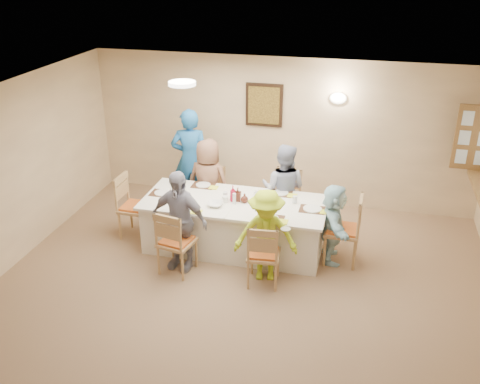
% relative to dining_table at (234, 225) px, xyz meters
% --- Properties ---
extents(ground, '(7.00, 7.00, 0.00)m').
position_rel_dining_table_xyz_m(ground, '(0.35, -1.68, -0.38)').
color(ground, '#9A6F4E').
extents(room_walls, '(7.00, 7.00, 7.00)m').
position_rel_dining_table_xyz_m(room_walls, '(0.35, -1.68, 1.13)').
color(room_walls, tan).
rests_on(room_walls, ground).
extents(wall_picture, '(0.62, 0.05, 0.72)m').
position_rel_dining_table_xyz_m(wall_picture, '(0.05, 1.78, 1.32)').
color(wall_picture, black).
rests_on(wall_picture, room_walls).
extents(wall_sconce, '(0.26, 0.09, 0.18)m').
position_rel_dining_table_xyz_m(wall_sconce, '(1.25, 1.76, 1.52)').
color(wall_sconce, white).
rests_on(wall_sconce, room_walls).
extents(ceiling_light, '(0.36, 0.36, 0.05)m').
position_rel_dining_table_xyz_m(ceiling_light, '(-0.65, -0.18, 2.09)').
color(ceiling_light, white).
rests_on(ceiling_light, room_walls).
extents(shutter_door, '(0.55, 0.04, 1.00)m').
position_rel_dining_table_xyz_m(shutter_door, '(3.30, 1.48, 1.12)').
color(shutter_door, olive).
rests_on(shutter_door, room_walls).
extents(dining_table, '(2.64, 1.12, 0.76)m').
position_rel_dining_table_xyz_m(dining_table, '(0.00, 0.00, 0.00)').
color(dining_table, white).
rests_on(dining_table, ground).
extents(chair_back_left, '(0.44, 0.44, 0.88)m').
position_rel_dining_table_xyz_m(chair_back_left, '(-0.60, 0.80, 0.06)').
color(chair_back_left, tan).
rests_on(chair_back_left, ground).
extents(chair_back_right, '(0.52, 0.52, 0.94)m').
position_rel_dining_table_xyz_m(chair_back_right, '(0.60, 0.80, 0.09)').
color(chair_back_right, tan).
rests_on(chair_back_right, ground).
extents(chair_front_left, '(0.53, 0.53, 0.95)m').
position_rel_dining_table_xyz_m(chair_front_left, '(-0.60, -0.80, 0.09)').
color(chair_front_left, tan).
rests_on(chair_front_left, ground).
extents(chair_front_right, '(0.47, 0.47, 0.91)m').
position_rel_dining_table_xyz_m(chair_front_right, '(0.60, -0.80, 0.07)').
color(chair_front_right, tan).
rests_on(chair_front_right, ground).
extents(chair_left_end, '(0.48, 0.48, 0.99)m').
position_rel_dining_table_xyz_m(chair_left_end, '(-1.55, 0.00, 0.11)').
color(chair_left_end, tan).
rests_on(chair_left_end, ground).
extents(chair_right_end, '(0.50, 0.50, 1.02)m').
position_rel_dining_table_xyz_m(chair_right_end, '(1.55, 0.00, 0.13)').
color(chair_right_end, tan).
rests_on(chair_right_end, ground).
extents(diner_back_left, '(0.81, 0.63, 1.41)m').
position_rel_dining_table_xyz_m(diner_back_left, '(-0.60, 0.68, 0.33)').
color(diner_back_left, brown).
rests_on(diner_back_left, ground).
extents(diner_back_right, '(0.81, 0.69, 1.44)m').
position_rel_dining_table_xyz_m(diner_back_right, '(0.60, 0.68, 0.34)').
color(diner_back_right, '#959CBB').
rests_on(diner_back_right, ground).
extents(diner_front_left, '(0.97, 0.65, 1.44)m').
position_rel_dining_table_xyz_m(diner_front_left, '(-0.60, -0.68, 0.34)').
color(diner_front_left, '#908E9F').
rests_on(diner_front_left, ground).
extents(diner_front_right, '(0.98, 0.74, 1.29)m').
position_rel_dining_table_xyz_m(diner_front_right, '(0.60, -0.68, 0.27)').
color(diner_front_right, '#B3D222').
rests_on(diner_front_right, ground).
extents(diner_right_end, '(1.19, 0.70, 1.16)m').
position_rel_dining_table_xyz_m(diner_right_end, '(1.42, 0.00, 0.20)').
color(diner_right_end, '#BEEEF9').
rests_on(diner_right_end, ground).
extents(caregiver, '(0.81, 0.68, 1.74)m').
position_rel_dining_table_xyz_m(caregiver, '(-1.05, 1.15, 0.49)').
color(caregiver, '#216AB5').
rests_on(caregiver, ground).
extents(placemat_fl, '(0.34, 0.25, 0.01)m').
position_rel_dining_table_xyz_m(placemat_fl, '(-0.60, -0.42, 0.38)').
color(placemat_fl, '#472B19').
rests_on(placemat_fl, dining_table).
extents(plate_fl, '(0.25, 0.25, 0.02)m').
position_rel_dining_table_xyz_m(plate_fl, '(-0.60, -0.42, 0.39)').
color(plate_fl, white).
rests_on(plate_fl, dining_table).
extents(napkin_fl, '(0.15, 0.15, 0.01)m').
position_rel_dining_table_xyz_m(napkin_fl, '(-0.42, -0.47, 0.39)').
color(napkin_fl, '#F0F533').
rests_on(napkin_fl, dining_table).
extents(placemat_fr, '(0.38, 0.28, 0.01)m').
position_rel_dining_table_xyz_m(placemat_fr, '(0.60, -0.42, 0.38)').
color(placemat_fr, '#472B19').
rests_on(placemat_fr, dining_table).
extents(plate_fr, '(0.24, 0.24, 0.01)m').
position_rel_dining_table_xyz_m(plate_fr, '(0.60, -0.42, 0.39)').
color(plate_fr, white).
rests_on(plate_fr, dining_table).
extents(napkin_fr, '(0.14, 0.14, 0.01)m').
position_rel_dining_table_xyz_m(napkin_fr, '(0.78, -0.47, 0.39)').
color(napkin_fr, '#F0F533').
rests_on(napkin_fr, dining_table).
extents(placemat_bl, '(0.35, 0.26, 0.01)m').
position_rel_dining_table_xyz_m(placemat_bl, '(-0.60, 0.42, 0.38)').
color(placemat_bl, '#472B19').
rests_on(placemat_bl, dining_table).
extents(plate_bl, '(0.23, 0.23, 0.01)m').
position_rel_dining_table_xyz_m(plate_bl, '(-0.60, 0.42, 0.39)').
color(plate_bl, white).
rests_on(plate_bl, dining_table).
extents(napkin_bl, '(0.13, 0.13, 0.01)m').
position_rel_dining_table_xyz_m(napkin_bl, '(-0.42, 0.37, 0.39)').
color(napkin_bl, '#F0F533').
rests_on(napkin_bl, dining_table).
extents(placemat_br, '(0.34, 0.25, 0.01)m').
position_rel_dining_table_xyz_m(placemat_br, '(0.60, 0.42, 0.38)').
color(placemat_br, '#472B19').
rests_on(placemat_br, dining_table).
extents(plate_br, '(0.23, 0.23, 0.01)m').
position_rel_dining_table_xyz_m(plate_br, '(0.60, 0.42, 0.39)').
color(plate_br, white).
rests_on(plate_br, dining_table).
extents(napkin_br, '(0.14, 0.14, 0.01)m').
position_rel_dining_table_xyz_m(napkin_br, '(0.78, 0.37, 0.39)').
color(napkin_br, '#F0F533').
rests_on(napkin_br, dining_table).
extents(placemat_le, '(0.35, 0.26, 0.01)m').
position_rel_dining_table_xyz_m(placemat_le, '(-1.10, 0.00, 0.38)').
color(placemat_le, '#472B19').
rests_on(placemat_le, dining_table).
extents(plate_le, '(0.24, 0.24, 0.01)m').
position_rel_dining_table_xyz_m(plate_le, '(-1.10, 0.00, 0.39)').
color(plate_le, white).
rests_on(plate_le, dining_table).
extents(napkin_le, '(0.13, 0.13, 0.01)m').
position_rel_dining_table_xyz_m(napkin_le, '(-0.92, -0.05, 0.39)').
color(napkin_le, '#F0F533').
rests_on(napkin_le, dining_table).
extents(placemat_re, '(0.36, 0.27, 0.01)m').
position_rel_dining_table_xyz_m(placemat_re, '(1.12, 0.00, 0.38)').
color(placemat_re, '#472B19').
rests_on(placemat_re, dining_table).
extents(plate_re, '(0.26, 0.26, 0.02)m').
position_rel_dining_table_xyz_m(plate_re, '(1.12, 0.00, 0.39)').
color(plate_re, white).
rests_on(plate_re, dining_table).
extents(napkin_re, '(0.13, 0.13, 0.01)m').
position_rel_dining_table_xyz_m(napkin_re, '(1.30, -0.05, 0.39)').
color(napkin_re, '#F0F533').
rests_on(napkin_re, dining_table).
extents(teacup_a, '(0.18, 0.18, 0.08)m').
position_rel_dining_table_xyz_m(teacup_a, '(-0.79, -0.30, 0.42)').
color(teacup_a, white).
rests_on(teacup_a, dining_table).
extents(teacup_b, '(0.13, 0.13, 0.07)m').
position_rel_dining_table_xyz_m(teacup_b, '(0.43, 0.54, 0.42)').
color(teacup_b, white).
rests_on(teacup_b, dining_table).
extents(bowl_a, '(0.22, 0.22, 0.05)m').
position_rel_dining_table_xyz_m(bowl_a, '(-0.22, -0.22, 0.41)').
color(bowl_a, white).
rests_on(bowl_a, dining_table).
extents(bowl_b, '(0.29, 0.29, 0.06)m').
position_rel_dining_table_xyz_m(bowl_b, '(0.33, 0.23, 0.41)').
color(bowl_b, white).
rests_on(bowl_b, dining_table).
extents(condiment_ketchup, '(0.15, 0.15, 0.23)m').
position_rel_dining_table_xyz_m(condiment_ketchup, '(-0.02, 0.00, 0.50)').
color(condiment_ketchup, '#B30F2F').
rests_on(condiment_ketchup, dining_table).
extents(condiment_brown, '(0.10, 0.10, 0.20)m').
position_rel_dining_table_xyz_m(condiment_brown, '(0.04, 0.03, 0.48)').
color(condiment_brown, '#4D2014').
rests_on(condiment_brown, dining_table).
extents(condiment_malt, '(0.14, 0.14, 0.14)m').
position_rel_dining_table_xyz_m(condiment_malt, '(0.15, -0.00, 0.45)').
color(condiment_malt, '#4D2014').
rests_on(condiment_malt, dining_table).
extents(drinking_glass, '(0.07, 0.07, 0.10)m').
position_rel_dining_table_xyz_m(drinking_glass, '(-0.15, 0.05, 0.44)').
color(drinking_glass, silver).
rests_on(drinking_glass, dining_table).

